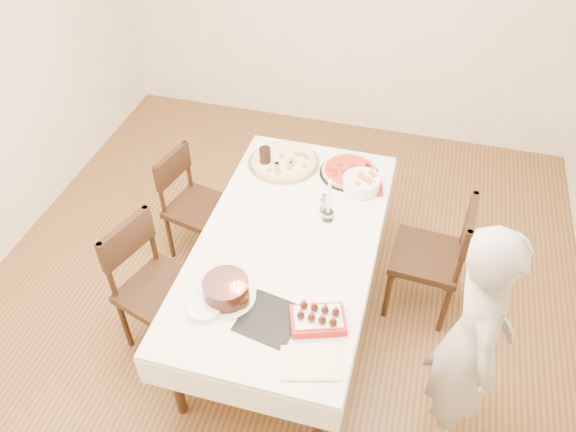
% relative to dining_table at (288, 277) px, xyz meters
% --- Properties ---
extents(floor, '(5.00, 5.00, 0.00)m').
position_rel_dining_table_xyz_m(floor, '(-0.11, 0.04, -0.38)').
color(floor, brown).
rests_on(floor, ground).
extents(dining_table, '(1.20, 2.17, 0.75)m').
position_rel_dining_table_xyz_m(dining_table, '(0.00, 0.00, 0.00)').
color(dining_table, white).
rests_on(dining_table, floor).
extents(chair_right_savory, '(0.54, 0.54, 1.00)m').
position_rel_dining_table_xyz_m(chair_right_savory, '(0.91, 0.34, 0.12)').
color(chair_right_savory, '#311A10').
rests_on(chair_right_savory, floor).
extents(chair_left_savory, '(0.56, 0.56, 0.91)m').
position_rel_dining_table_xyz_m(chair_left_savory, '(-0.83, 0.43, 0.08)').
color(chair_left_savory, '#311A10').
rests_on(chair_left_savory, floor).
extents(chair_left_dessert, '(0.65, 0.65, 1.01)m').
position_rel_dining_table_xyz_m(chair_left_dessert, '(-0.73, -0.44, 0.13)').
color(chair_left_dessert, '#311A10').
rests_on(chair_left_dessert, floor).
extents(person, '(0.49, 0.66, 1.64)m').
position_rel_dining_table_xyz_m(person, '(1.17, -0.54, 0.44)').
color(person, '#B7B1AD').
rests_on(person, floor).
extents(pizza_white, '(0.55, 0.55, 0.04)m').
position_rel_dining_table_xyz_m(pizza_white, '(-0.24, 0.78, 0.40)').
color(pizza_white, beige).
rests_on(pizza_white, dining_table).
extents(pizza_pepperoni, '(0.55, 0.55, 0.04)m').
position_rel_dining_table_xyz_m(pizza_pepperoni, '(0.25, 0.78, 0.40)').
color(pizza_pepperoni, red).
rests_on(pizza_pepperoni, dining_table).
extents(red_placemat, '(0.27, 0.27, 0.01)m').
position_rel_dining_table_xyz_m(red_placemat, '(0.41, 0.67, 0.38)').
color(red_placemat, '#B21E1E').
rests_on(red_placemat, dining_table).
extents(pasta_bowl, '(0.32, 0.32, 0.09)m').
position_rel_dining_table_xyz_m(pasta_bowl, '(0.37, 0.64, 0.43)').
color(pasta_bowl, white).
rests_on(pasta_bowl, dining_table).
extents(taper_candle, '(0.08, 0.08, 0.36)m').
position_rel_dining_table_xyz_m(taper_candle, '(0.21, 0.26, 0.55)').
color(taper_candle, white).
rests_on(taper_candle, dining_table).
extents(shaker_pair, '(0.09, 0.09, 0.11)m').
position_rel_dining_table_xyz_m(shaker_pair, '(0.16, 0.32, 0.43)').
color(shaker_pair, white).
rests_on(shaker_pair, dining_table).
extents(cola_glass, '(0.10, 0.10, 0.16)m').
position_rel_dining_table_xyz_m(cola_glass, '(-0.37, 0.71, 0.46)').
color(cola_glass, black).
rests_on(cola_glass, dining_table).
extents(layer_cake, '(0.38, 0.38, 0.13)m').
position_rel_dining_table_xyz_m(layer_cake, '(-0.22, -0.55, 0.44)').
color(layer_cake, black).
rests_on(layer_cake, dining_table).
extents(cake_board, '(0.38, 0.38, 0.01)m').
position_rel_dining_table_xyz_m(cake_board, '(0.07, -0.64, 0.38)').
color(cake_board, black).
rests_on(cake_board, dining_table).
extents(birthday_cake, '(0.17, 0.17, 0.14)m').
position_rel_dining_table_xyz_m(birthday_cake, '(-0.14, -0.57, 0.46)').
color(birthday_cake, '#3D2210').
rests_on(birthday_cake, dining_table).
extents(strawberry_box, '(0.36, 0.29, 0.08)m').
position_rel_dining_table_xyz_m(strawberry_box, '(0.34, -0.59, 0.41)').
color(strawberry_box, red).
rests_on(strawberry_box, dining_table).
extents(box_lid, '(0.36, 0.29, 0.03)m').
position_rel_dining_table_xyz_m(box_lid, '(0.36, -0.86, 0.38)').
color(box_lid, beige).
rests_on(box_lid, dining_table).
extents(plate_stack, '(0.26, 0.26, 0.04)m').
position_rel_dining_table_xyz_m(plate_stack, '(-0.31, -0.68, 0.40)').
color(plate_stack, white).
rests_on(plate_stack, dining_table).
extents(china_plate, '(0.27, 0.27, 0.01)m').
position_rel_dining_table_xyz_m(china_plate, '(-0.31, -0.53, 0.38)').
color(china_plate, white).
rests_on(china_plate, dining_table).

